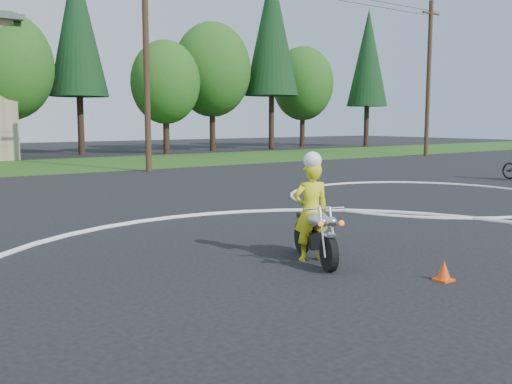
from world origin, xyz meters
TOP-DOWN VIEW (x-y plane):
  - grass_strip at (0.00, 27.00)m, footprint 120.00×10.00m
  - course_markings at (2.17, 4.35)m, footprint 19.05×19.05m
  - primary_motorcycle at (-0.07, 3.81)m, footprint 0.94×1.78m
  - rider_primary_grp at (-0.06, 3.94)m, footprint 0.71×0.59m
  - treeline at (14.78, 34.61)m, footprint 38.20×8.10m
  - utility_poles at (5.00, 21.00)m, footprint 41.60×1.12m

SIDE VIEW (x-z plane):
  - course_markings at x=2.17m, z-range -0.05..0.07m
  - grass_strip at x=0.00m, z-range 0.00..0.02m
  - primary_motorcycle at x=-0.07m, z-range -0.01..0.97m
  - rider_primary_grp at x=-0.06m, z-range -0.03..1.80m
  - utility_poles at x=5.00m, z-range 0.20..10.20m
  - treeline at x=14.78m, z-range -0.64..13.88m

